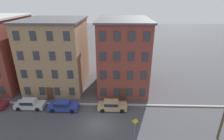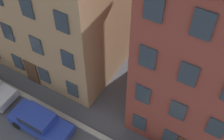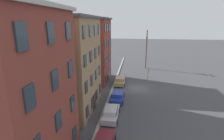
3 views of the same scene
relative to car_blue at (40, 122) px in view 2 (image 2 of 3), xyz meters
name	(u,v)px [view 2 (image 2 of 3)]	position (x,y,z in m)	size (l,w,h in m)	color
car_blue	(40,122)	(0.00, 0.00, 0.00)	(4.40, 1.92, 1.43)	#233899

